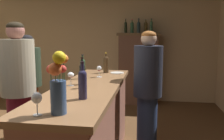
% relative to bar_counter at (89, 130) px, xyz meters
% --- Properties ---
extents(wall_back, '(5.67, 0.12, 2.61)m').
position_rel_bar_counter_xyz_m(wall_back, '(-0.63, 3.30, 0.79)').
color(wall_back, tan).
rests_on(wall_back, ground).
extents(bar_counter, '(0.65, 2.34, 1.02)m').
position_rel_bar_counter_xyz_m(bar_counter, '(0.00, 0.00, 0.00)').
color(bar_counter, '#8D5847').
rests_on(bar_counter, ground).
extents(display_cabinet, '(0.93, 0.45, 1.59)m').
position_rel_bar_counter_xyz_m(display_cabinet, '(0.39, 2.98, 0.32)').
color(display_cabinet, brown).
rests_on(display_cabinet, ground).
extents(wine_bottle_pinot, '(0.07, 0.07, 0.29)m').
position_rel_bar_counter_xyz_m(wine_bottle_pinot, '(0.03, 0.90, 0.63)').
color(wine_bottle_pinot, '#46311B').
rests_on(wine_bottle_pinot, bar_counter).
extents(wine_bottle_riesling, '(0.06, 0.06, 0.30)m').
position_rel_bar_counter_xyz_m(wine_bottle_riesling, '(-0.08, 0.04, 0.63)').
color(wine_bottle_riesling, black).
rests_on(wine_bottle_riesling, bar_counter).
extents(wine_bottle_syrah, '(0.07, 0.07, 0.32)m').
position_rel_bar_counter_xyz_m(wine_bottle_syrah, '(0.09, -0.56, 0.64)').
color(wine_bottle_syrah, '#23213F').
rests_on(wine_bottle_syrah, bar_counter).
extents(wine_bottle_rose, '(0.06, 0.06, 0.30)m').
position_rel_bar_counter_xyz_m(wine_bottle_rose, '(-0.17, 0.39, 0.64)').
color(wine_bottle_rose, '#2D4A2B').
rests_on(wine_bottle_rose, bar_counter).
extents(wine_glass_front, '(0.07, 0.07, 0.15)m').
position_rel_bar_counter_xyz_m(wine_glass_front, '(0.01, 0.52, 0.60)').
color(wine_glass_front, white).
rests_on(wine_glass_front, bar_counter).
extents(wine_glass_mid, '(0.07, 0.07, 0.16)m').
position_rel_bar_counter_xyz_m(wine_glass_mid, '(-0.10, -1.02, 0.62)').
color(wine_glass_mid, white).
rests_on(wine_glass_mid, bar_counter).
extents(wine_glass_rear, '(0.07, 0.07, 0.15)m').
position_rel_bar_counter_xyz_m(wine_glass_rear, '(-0.18, -0.05, 0.61)').
color(wine_glass_rear, white).
rests_on(wine_glass_rear, bar_counter).
extents(wine_glass_spare, '(0.06, 0.06, 0.16)m').
position_rel_bar_counter_xyz_m(wine_glass_spare, '(-0.02, -0.14, 0.61)').
color(wine_glass_spare, white).
rests_on(wine_glass_spare, bar_counter).
extents(flower_arrangement, '(0.14, 0.14, 0.43)m').
position_rel_bar_counter_xyz_m(flower_arrangement, '(0.04, -0.97, 0.72)').
color(flower_arrangement, '#324B74').
rests_on(flower_arrangement, bar_counter).
extents(cheese_plate, '(0.19, 0.19, 0.01)m').
position_rel_bar_counter_xyz_m(cheese_plate, '(0.19, 0.88, 0.51)').
color(cheese_plate, white).
rests_on(cheese_plate, bar_counter).
extents(display_bottle_left, '(0.06, 0.06, 0.31)m').
position_rel_bar_counter_xyz_m(display_bottle_left, '(0.10, 2.98, 1.22)').
color(display_bottle_left, black).
rests_on(display_bottle_left, display_cabinet).
extents(display_bottle_midleft, '(0.08, 0.08, 0.29)m').
position_rel_bar_counter_xyz_m(display_bottle_midleft, '(0.24, 2.98, 1.21)').
color(display_bottle_midleft, '#2B5032').
rests_on(display_bottle_midleft, display_cabinet).
extents(display_bottle_center, '(0.08, 0.08, 0.31)m').
position_rel_bar_counter_xyz_m(display_bottle_center, '(0.39, 2.98, 1.22)').
color(display_bottle_center, '#1E2F30').
rests_on(display_bottle_center, display_cabinet).
extents(display_bottle_midright, '(0.08, 0.08, 0.29)m').
position_rel_bar_counter_xyz_m(display_bottle_midright, '(0.55, 2.98, 1.22)').
color(display_bottle_midright, '#403113').
rests_on(display_bottle_midright, display_cabinet).
extents(display_bottle_right, '(0.07, 0.07, 0.31)m').
position_rel_bar_counter_xyz_m(display_bottle_right, '(0.67, 2.98, 1.22)').
color(display_bottle_right, '#2D5135').
rests_on(display_bottle_right, display_cabinet).
extents(patron_in_grey, '(0.39, 0.39, 1.55)m').
position_rel_bar_counter_xyz_m(patron_in_grey, '(-1.14, 0.85, 0.33)').
color(patron_in_grey, brown).
rests_on(patron_in_grey, ground).
extents(patron_by_cabinet, '(0.39, 0.39, 1.70)m').
position_rel_bar_counter_xyz_m(patron_by_cabinet, '(-0.83, 0.03, 0.41)').
color(patron_by_cabinet, maroon).
rests_on(patron_by_cabinet, ground).
extents(bartender, '(0.35, 0.35, 1.60)m').
position_rel_bar_counter_xyz_m(bartender, '(0.63, 0.48, 0.37)').
color(bartender, navy).
rests_on(bartender, ground).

